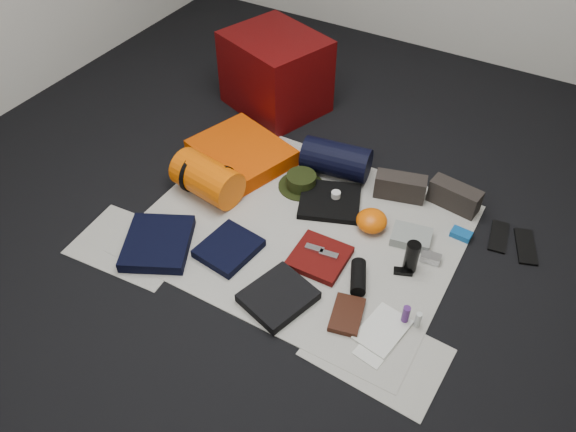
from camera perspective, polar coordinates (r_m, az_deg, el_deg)
The scene contains 37 objects.
floor at distance 2.99m, azimuth 1.39°, elevation -1.40°, with size 4.50×4.50×0.02m, color black.
newspaper_mat at distance 2.98m, azimuth 1.40°, elevation -1.22°, with size 1.60×1.30×0.01m, color silver.
newspaper_sheet_front_left at distance 3.00m, azimuth -15.65°, elevation -2.90°, with size 0.58×0.40×0.00m, color silver.
newspaper_sheet_front_right at distance 2.53m, azimuth 9.00°, elevation -13.52°, with size 0.58×0.40×0.00m, color silver.
red_cabinet at distance 3.77m, azimuth -1.27°, elevation 14.36°, with size 0.60×0.50×0.50m, color #4E0506.
sleeping_pad at distance 3.39m, azimuth -4.74°, elevation 6.44°, with size 0.55×0.45×0.10m, color #DF4702.
stuff_sack at distance 3.13m, azimuth -8.21°, elevation 3.79°, with size 0.22×0.22×0.38m, color #E35703.
sack_strap_left at distance 3.18m, azimuth -9.66°, elevation 4.32°, with size 0.22×0.22×0.03m, color black.
sack_strap_right at distance 3.08m, azimuth -6.70°, elevation 3.16°, with size 0.22×0.22×0.03m, color black.
navy_duffel at distance 3.26m, azimuth 4.92°, elevation 5.77°, with size 0.20×0.20×0.39m, color black.
boonie_brim at distance 3.22m, azimuth 1.34°, elevation 3.08°, with size 0.26×0.26×0.01m, color black.
boonie_crown at distance 3.19m, azimuth 1.36°, elevation 3.64°, with size 0.17×0.17×0.07m, color black.
hiking_boot_left at distance 3.17m, azimuth 11.32°, elevation 2.94°, with size 0.28×0.10×0.14m, color #2B2622.
hiking_boot_right at distance 3.18m, azimuth 16.56°, elevation 1.94°, with size 0.28×0.10×0.14m, color #2B2622.
flip_flop_left at distance 3.13m, azimuth 20.61°, elevation -1.95°, with size 0.09×0.23×0.01m, color black.
flip_flop_right at distance 3.13m, azimuth 22.99°, elevation -2.87°, with size 0.09×0.25×0.01m, color black.
trousers_navy_a at distance 2.93m, azimuth -13.09°, elevation -2.69°, with size 0.32×0.37×0.06m, color black.
trousers_navy_b at distance 2.86m, azimuth -6.03°, elevation -3.27°, with size 0.25×0.29×0.05m, color black.
trousers_charcoal at distance 2.64m, azimuth -1.00°, elevation -8.20°, with size 0.27×0.31×0.05m, color black.
black_tshirt at distance 3.11m, azimuth 4.27°, elevation 1.52°, with size 0.33×0.31×0.03m, color black.
red_shirt at distance 2.81m, azimuth 3.22°, elevation -4.20°, with size 0.27×0.27×0.04m, color #500A08.
orange_stuff_sack at distance 2.97m, azimuth 8.50°, elevation -0.47°, with size 0.16×0.16×0.11m, color #E35703.
first_aid_pouch at distance 2.96m, azimuth 12.41°, elevation -2.08°, with size 0.20×0.15×0.05m, color gray.
water_bottle at distance 2.78m, azimuth 12.44°, elevation -4.09°, with size 0.07×0.07×0.17m, color black.
speaker at distance 2.72m, azimuth 7.15°, elevation -6.17°, with size 0.07×0.07×0.19m, color black.
compact_camera at distance 2.89m, azimuth 14.29°, elevation -4.13°, with size 0.10×0.06×0.04m, color silver.
cyan_case at distance 3.05m, azimuth 17.18°, elevation -1.77°, with size 0.10×0.07×0.03m, color #0F4F93.
toiletry_purple at distance 2.60m, azimuth 11.86°, elevation -9.80°, with size 0.03×0.03×0.10m, color #492068.
toiletry_clear at distance 2.61m, azimuth 13.07°, elevation -10.23°, with size 0.03×0.03×0.08m, color silver.
paperback_book at distance 2.61m, azimuth 6.01°, elevation -9.94°, with size 0.14×0.21×0.03m, color black.
map_booklet at distance 2.59m, azimuth 9.60°, elevation -11.34°, with size 0.17×0.25×0.01m, color silver.
map_printout at distance 2.53m, azimuth 8.80°, elevation -13.17°, with size 0.13×0.17×0.01m, color silver.
sunglasses at distance 2.81m, azimuth 11.61°, elevation -5.54°, with size 0.09×0.04×0.02m, color black.
key_cluster at distance 2.99m, azimuth -13.70°, elevation -2.37°, with size 0.08×0.08×0.01m, color silver.
tape_roll at distance 3.10m, azimuth 4.89°, elevation 2.18°, with size 0.05×0.05×0.04m, color silver.
energy_bar_a at distance 2.82m, azimuth 2.70°, elevation -3.30°, with size 0.10×0.04×0.01m, color silver.
energy_bar_b at distance 2.79m, azimuth 4.15°, elevation -3.90°, with size 0.10×0.04×0.01m, color silver.
Camera 1 is at (0.98, -1.85, 2.12)m, focal length 35.00 mm.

